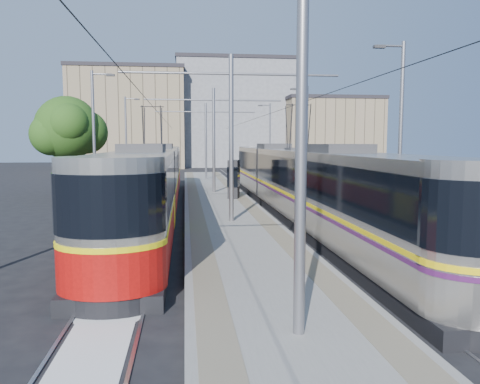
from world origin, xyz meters
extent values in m
plane|color=black|center=(0.00, 0.00, 0.00)|extent=(160.00, 160.00, 0.00)
cube|color=gray|center=(0.00, 17.00, 0.15)|extent=(4.00, 50.00, 0.30)
cube|color=gray|center=(-1.45, 17.00, 0.30)|extent=(0.70, 50.00, 0.01)
cube|color=gray|center=(1.45, 17.00, 0.30)|extent=(0.70, 50.00, 0.01)
cube|color=gray|center=(-4.32, 17.00, 0.01)|extent=(0.07, 70.00, 0.03)
cube|color=gray|center=(-2.88, 17.00, 0.01)|extent=(0.07, 70.00, 0.03)
cube|color=gray|center=(2.88, 17.00, 0.01)|extent=(0.07, 70.00, 0.03)
cube|color=gray|center=(4.32, 17.00, 0.01)|extent=(0.07, 70.00, 0.03)
cube|color=silver|center=(-3.60, -3.00, 0.01)|extent=(1.20, 5.00, 0.01)
cube|color=black|center=(-3.60, 12.99, 0.20)|extent=(2.30, 30.02, 0.40)
cube|color=#B5B1A6|center=(-3.60, 12.99, 1.85)|extent=(2.40, 28.42, 2.90)
cube|color=black|center=(-3.60, 12.99, 2.35)|extent=(2.43, 28.42, 1.30)
cube|color=yellow|center=(-3.60, 12.99, 1.45)|extent=(2.43, 28.42, 0.12)
cube|color=#A40B09|center=(-3.60, 12.99, 0.95)|extent=(2.42, 28.42, 1.10)
cube|color=#2D2D30|center=(-3.60, 12.99, 3.45)|extent=(1.68, 3.00, 0.30)
cube|color=black|center=(3.60, 11.03, 0.20)|extent=(2.30, 30.98, 0.40)
cube|color=#ABA59D|center=(3.60, 11.03, 1.85)|extent=(2.40, 29.38, 2.90)
cube|color=black|center=(3.60, 11.03, 2.35)|extent=(2.43, 29.38, 1.30)
cube|color=yellow|center=(3.60, 11.03, 1.45)|extent=(2.43, 29.38, 0.12)
cube|color=#441549|center=(3.60, 11.03, 1.30)|extent=(2.43, 29.38, 0.10)
cube|color=#2D2D30|center=(3.60, 11.03, 3.45)|extent=(1.68, 3.00, 0.30)
cylinder|color=gray|center=(0.00, -4.00, 3.80)|extent=(0.20, 0.20, 7.00)
cylinder|color=gray|center=(0.00, 8.00, 3.80)|extent=(0.20, 0.20, 7.00)
cylinder|color=gray|center=(0.00, 8.00, 6.50)|extent=(9.20, 0.10, 0.10)
cylinder|color=gray|center=(0.00, 20.00, 3.80)|extent=(0.20, 0.20, 7.00)
cylinder|color=gray|center=(0.00, 20.00, 6.50)|extent=(9.20, 0.10, 0.10)
cylinder|color=gray|center=(0.00, 32.00, 3.80)|extent=(0.20, 0.20, 7.00)
cylinder|color=gray|center=(0.00, 32.00, 6.50)|extent=(9.20, 0.10, 0.10)
cylinder|color=black|center=(-3.60, 17.00, 5.55)|extent=(0.02, 70.00, 0.02)
cylinder|color=black|center=(3.60, 17.00, 5.55)|extent=(0.02, 70.00, 0.02)
cylinder|color=gray|center=(-7.50, 18.00, 4.00)|extent=(0.18, 0.18, 8.00)
cube|color=#2D2D30|center=(-6.40, 18.00, 7.75)|extent=(0.50, 0.22, 0.12)
cylinder|color=gray|center=(-7.50, 34.00, 4.00)|extent=(0.18, 0.18, 8.00)
cube|color=#2D2D30|center=(-6.40, 34.00, 7.75)|extent=(0.50, 0.22, 0.12)
cylinder|color=gray|center=(7.50, 8.00, 4.00)|extent=(0.18, 0.18, 8.00)
cube|color=#2D2D30|center=(6.40, 8.00, 7.75)|extent=(0.50, 0.22, 0.12)
cylinder|color=gray|center=(7.50, 24.00, 4.00)|extent=(0.18, 0.18, 8.00)
cube|color=#2D2D30|center=(6.40, 24.00, 7.75)|extent=(0.50, 0.22, 0.12)
cylinder|color=gray|center=(7.50, 40.00, 4.00)|extent=(0.18, 0.18, 8.00)
cube|color=#2D2D30|center=(6.40, 40.00, 7.75)|extent=(0.50, 0.22, 0.12)
cube|color=black|center=(0.96, 16.31, 1.46)|extent=(0.83, 1.12, 2.31)
cube|color=black|center=(0.96, 16.31, 1.61)|extent=(0.88, 1.17, 1.21)
cylinder|color=#382314|center=(-9.73, 20.80, 1.40)|extent=(0.38, 0.38, 2.80)
sphere|color=#1E4614|center=(-9.73, 20.80, 4.64)|extent=(4.20, 4.20, 4.20)
sphere|color=#1E4614|center=(-8.68, 21.50, 4.37)|extent=(2.97, 2.97, 2.97)
cube|color=gray|center=(-10.00, 60.00, 6.98)|extent=(16.00, 12.00, 13.96)
cube|color=#262328|center=(-10.00, 60.00, 14.21)|extent=(16.32, 12.24, 0.50)
cube|color=gray|center=(6.00, 64.00, 7.97)|extent=(18.00, 14.00, 15.94)
cube|color=#262328|center=(6.00, 64.00, 16.19)|extent=(18.36, 14.28, 0.50)
cube|color=gray|center=(20.00, 58.00, 4.97)|extent=(14.00, 10.00, 9.94)
cube|color=#262328|center=(20.00, 58.00, 10.19)|extent=(14.28, 10.20, 0.50)
camera|label=1|loc=(-1.96, -11.76, 3.64)|focal=35.00mm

